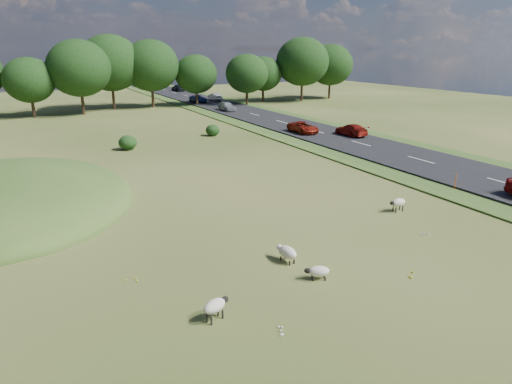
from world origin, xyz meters
TOP-DOWN VIEW (x-y plane):
  - ground at (0.00, 20.00)m, footprint 160.00×160.00m
  - mound at (-12.00, 12.00)m, footprint 16.00×20.00m
  - road at (20.00, 30.00)m, footprint 8.00×150.00m
  - treeline at (-1.06, 55.44)m, footprint 96.28×14.66m
  - shrubs at (-3.61, 26.50)m, footprint 24.99×4.88m
  - marker_post at (15.81, 0.87)m, footprint 0.06×0.06m
  - sheep_0 at (9.28, -0.54)m, footprint 1.15×0.53m
  - sheep_1 at (0.16, -5.47)m, footprint 1.13×0.81m
  - sheep_2 at (-0.14, -3.39)m, footprint 0.74×1.36m
  - sheep_3 at (-4.86, -6.31)m, footprint 1.20×0.82m
  - car_0 at (18.10, 23.91)m, footprint 2.03×4.41m
  - car_1 at (21.90, 60.25)m, footprint 1.43×4.11m
  - car_2 at (21.90, 82.47)m, footprint 2.00×4.93m
  - car_3 at (21.90, 20.07)m, footprint 1.75×4.31m
  - car_4 at (18.10, 58.79)m, footprint 2.10×4.55m
  - car_5 at (18.10, 45.91)m, footprint 1.62×4.04m

SIDE VIEW (x-z plane):
  - ground at x=0.00m, z-range 0.00..0.00m
  - mound at x=-12.00m, z-range -2.00..2.00m
  - road at x=20.00m, z-range 0.00..0.25m
  - sheep_1 at x=0.16m, z-range 0.08..0.71m
  - sheep_2 at x=-0.14m, z-range 0.10..0.86m
  - sheep_0 at x=9.28m, z-range 0.16..0.99m
  - sheep_3 at x=-4.86m, z-range 0.16..1.00m
  - marker_post at x=15.81m, z-range 0.00..1.20m
  - shrubs at x=-3.61m, z-range -0.02..1.40m
  - car_0 at x=18.10m, z-range 0.25..1.47m
  - car_3 at x=21.90m, z-range 0.25..1.50m
  - car_4 at x=18.10m, z-range 0.25..1.51m
  - car_1 at x=21.90m, z-range 0.25..1.60m
  - car_5 at x=18.10m, z-range 0.25..1.63m
  - car_2 at x=21.90m, z-range 0.25..1.68m
  - treeline at x=-1.06m, z-range 0.72..12.41m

